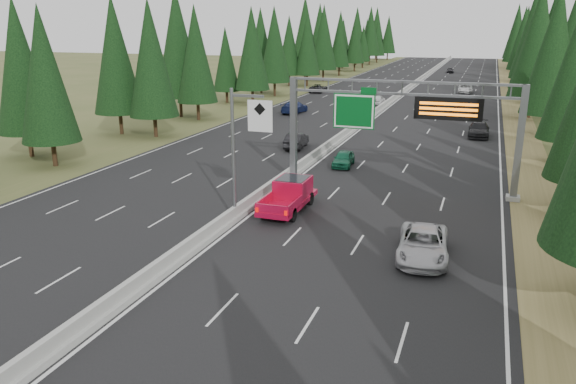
% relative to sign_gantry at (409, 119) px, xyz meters
% --- Properties ---
extents(road, '(32.00, 260.00, 0.08)m').
position_rel_sign_gantry_xyz_m(road, '(-8.92, 45.12, -5.23)').
color(road, black).
rests_on(road, ground).
extents(shoulder_right, '(3.60, 260.00, 0.06)m').
position_rel_sign_gantry_xyz_m(shoulder_right, '(8.88, 45.12, -5.24)').
color(shoulder_right, olive).
rests_on(shoulder_right, ground).
extents(shoulder_left, '(3.60, 260.00, 0.06)m').
position_rel_sign_gantry_xyz_m(shoulder_left, '(-26.72, 45.12, -5.24)').
color(shoulder_left, '#455326').
rests_on(shoulder_left, ground).
extents(median_barrier, '(0.70, 260.00, 0.85)m').
position_rel_sign_gantry_xyz_m(median_barrier, '(-8.92, 45.12, -4.85)').
color(median_barrier, '#9C9C96').
rests_on(median_barrier, road).
extents(sign_gantry, '(16.75, 0.98, 7.80)m').
position_rel_sign_gantry_xyz_m(sign_gantry, '(0.00, 0.00, 0.00)').
color(sign_gantry, slate).
rests_on(sign_gantry, road).
extents(hov_sign_pole, '(2.80, 0.50, 8.00)m').
position_rel_sign_gantry_xyz_m(hov_sign_pole, '(-8.33, -9.92, -0.54)').
color(hov_sign_pole, slate).
rests_on(hov_sign_pole, road).
extents(tree_row_right, '(11.61, 243.05, 18.60)m').
position_rel_sign_gantry_xyz_m(tree_row_right, '(13.06, 44.43, 3.98)').
color(tree_row_right, black).
rests_on(tree_row_right, ground).
extents(tree_row_left, '(11.22, 242.24, 18.06)m').
position_rel_sign_gantry_xyz_m(tree_row_left, '(-31.10, 38.36, 3.55)').
color(tree_row_left, black).
rests_on(tree_row_left, ground).
extents(silver_minivan, '(2.91, 5.58, 1.50)m').
position_rel_sign_gantry_xyz_m(silver_minivan, '(2.61, -12.03, -4.44)').
color(silver_minivan, '#BBB9BF').
rests_on(silver_minivan, road).
extents(red_pickup, '(2.15, 6.01, 1.96)m').
position_rel_sign_gantry_xyz_m(red_pickup, '(-6.41, -6.73, -4.10)').
color(red_pickup, black).
rests_on(red_pickup, road).
extents(car_ahead_green, '(1.81, 3.92, 1.30)m').
position_rel_sign_gantry_xyz_m(car_ahead_green, '(-5.98, 5.60, -4.54)').
color(car_ahead_green, '#155D3F').
rests_on(car_ahead_green, road).
extents(car_ahead_dkred, '(1.91, 5.01, 1.63)m').
position_rel_sign_gantry_xyz_m(car_ahead_dkred, '(1.79, 35.82, -4.37)').
color(car_ahead_dkred, '#53190B').
rests_on(car_ahead_dkred, road).
extents(car_ahead_dkgrey, '(2.19, 5.25, 1.52)m').
position_rel_sign_gantry_xyz_m(car_ahead_dkgrey, '(4.44, 23.21, -4.43)').
color(car_ahead_dkgrey, black).
rests_on(car_ahead_dkgrey, road).
extents(car_ahead_white, '(2.60, 5.36, 1.47)m').
position_rel_sign_gantry_xyz_m(car_ahead_white, '(1.16, 64.42, -4.45)').
color(car_ahead_white, silver).
rests_on(car_ahead_white, road).
extents(car_ahead_far, '(1.97, 4.08, 1.34)m').
position_rel_sign_gantry_xyz_m(car_ahead_far, '(-4.39, 107.48, -4.52)').
color(car_ahead_far, '#232326').
rests_on(car_ahead_far, road).
extents(car_onc_near, '(1.91, 4.54, 1.46)m').
position_rel_sign_gantry_xyz_m(car_onc_near, '(-12.10, 11.23, -4.46)').
color(car_onc_near, black).
rests_on(car_onc_near, road).
extents(car_onc_blue, '(2.55, 5.57, 1.58)m').
position_rel_sign_gantry_xyz_m(car_onc_blue, '(-19.51, 32.33, -4.40)').
color(car_onc_blue, navy).
rests_on(car_onc_blue, road).
extents(car_onc_white, '(1.81, 4.26, 1.44)m').
position_rel_sign_gantry_xyz_m(car_onc_white, '(-10.42, 44.41, -4.47)').
color(car_onc_white, white).
rests_on(car_onc_white, road).
extents(car_onc_far, '(2.38, 5.07, 1.40)m').
position_rel_sign_gantry_xyz_m(car_onc_far, '(-23.42, 56.83, -4.49)').
color(car_onc_far, black).
rests_on(car_onc_far, road).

